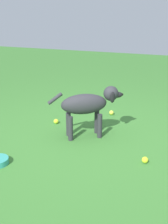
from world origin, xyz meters
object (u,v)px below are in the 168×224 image
at_px(tennis_ball_1, 56,121).
at_px(tennis_ball_2, 111,113).
at_px(dog, 88,105).
at_px(tennis_ball_0, 145,160).

bearing_deg(tennis_ball_1, tennis_ball_2, -135.59).
relative_size(dog, tennis_ball_1, 11.85).
bearing_deg(dog, tennis_ball_2, 51.56).
distance_m(tennis_ball_0, tennis_ball_1, 1.44).
bearing_deg(tennis_ball_0, dog, -27.73).
bearing_deg(tennis_ball_2, dog, 85.34).
distance_m(dog, tennis_ball_0, 0.94).
distance_m(dog, tennis_ball_1, 0.69).
height_order(tennis_ball_1, tennis_ball_2, same).
bearing_deg(tennis_ball_1, dog, 158.84).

